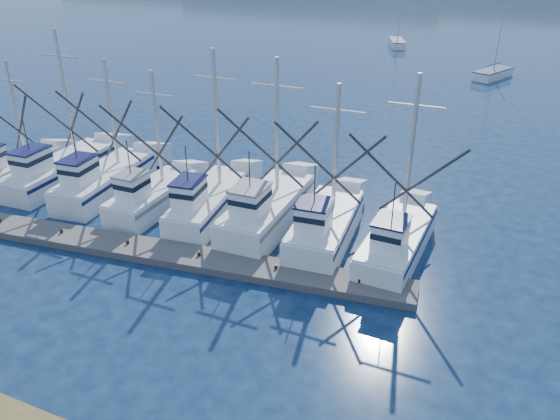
% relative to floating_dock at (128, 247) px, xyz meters
% --- Properties ---
extents(ground, '(500.00, 500.00, 0.00)m').
position_rel_floating_dock_xyz_m(ground, '(8.86, -5.99, -0.20)').
color(ground, '#0C1935').
rests_on(ground, ground).
extents(floating_dock, '(29.32, 5.26, 0.39)m').
position_rel_floating_dock_xyz_m(floating_dock, '(0.00, 0.00, 0.00)').
color(floating_dock, '#5A5551').
rests_on(floating_dock, ground).
extents(trawler_fleet, '(28.03, 8.83, 9.53)m').
position_rel_floating_dock_xyz_m(trawler_fleet, '(0.34, 4.84, 0.77)').
color(trawler_fleet, white).
rests_on(trawler_fleet, ground).
extents(sailboat_near, '(4.12, 6.05, 8.10)m').
position_rel_floating_dock_xyz_m(sailboat_near, '(14.16, 48.33, 0.30)').
color(sailboat_near, white).
rests_on(sailboat_near, ground).
extents(sailboat_far, '(3.65, 6.20, 8.10)m').
position_rel_floating_dock_xyz_m(sailboat_far, '(-0.52, 64.21, 0.30)').
color(sailboat_far, white).
rests_on(sailboat_far, ground).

